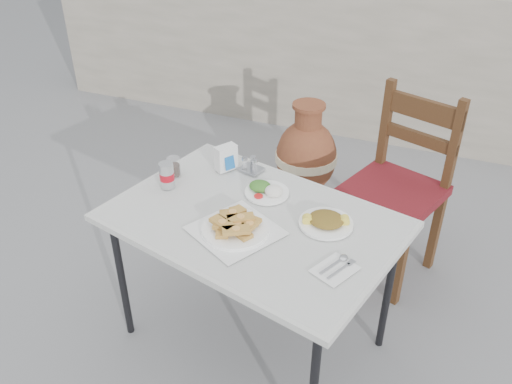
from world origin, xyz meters
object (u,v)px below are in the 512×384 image
at_px(napkin_holder, 226,158).
at_px(condiment_caddy, 251,166).
at_px(cola_glass, 174,168).
at_px(pide_plate, 235,225).
at_px(salad_chopped_plate, 326,221).
at_px(terracotta_urn, 306,157).
at_px(chair, 397,186).
at_px(cafe_table, 253,227).
at_px(salad_rice_plate, 266,190).
at_px(soda_can, 167,175).

distance_m(napkin_holder, condiment_caddy, 0.13).
bearing_deg(cola_glass, napkin_holder, 34.30).
height_order(cola_glass, condiment_caddy, cola_glass).
distance_m(pide_plate, salad_chopped_plate, 0.38).
xyz_separation_m(pide_plate, terracotta_urn, (-0.12, 1.41, -0.44)).
bearing_deg(chair, cafe_table, -102.08).
bearing_deg(salad_chopped_plate, terracotta_urn, 110.29).
relative_size(salad_rice_plate, cola_glass, 2.22).
bearing_deg(napkin_holder, chair, 63.45).
relative_size(salad_chopped_plate, cola_glass, 2.50).
distance_m(salad_chopped_plate, terracotta_urn, 1.37).
relative_size(napkin_holder, terracotta_urn, 0.18).
height_order(napkin_holder, chair, chair).
bearing_deg(salad_chopped_plate, condiment_caddy, 147.37).
xyz_separation_m(salad_chopped_plate, condiment_caddy, (-0.46, 0.30, 0.01)).
bearing_deg(pide_plate, condiment_caddy, 104.86).
height_order(salad_rice_plate, soda_can, soda_can).
xyz_separation_m(condiment_caddy, terracotta_urn, (0.01, 0.93, -0.43)).
distance_m(soda_can, cola_glass, 0.11).
relative_size(condiment_caddy, terracotta_urn, 0.18).
bearing_deg(terracotta_urn, cola_glass, -107.00).
xyz_separation_m(pide_plate, cola_glass, (-0.46, 0.30, 0.01)).
distance_m(cola_glass, napkin_holder, 0.26).
relative_size(cafe_table, condiment_caddy, 10.93).
bearing_deg(salad_rice_plate, cafe_table, -85.87).
distance_m(cafe_table, salad_rice_plate, 0.21).
xyz_separation_m(napkin_holder, terracotta_urn, (0.13, 0.96, -0.47)).
bearing_deg(soda_can, salad_rice_plate, 14.63).
bearing_deg(condiment_caddy, terracotta_urn, 89.47).
height_order(condiment_caddy, terracotta_urn, condiment_caddy).
xyz_separation_m(soda_can, terracotta_urn, (0.31, 1.21, -0.47)).
bearing_deg(pide_plate, terracotta_urn, 94.79).
height_order(cola_glass, napkin_holder, napkin_holder).
distance_m(salad_chopped_plate, soda_can, 0.77).
xyz_separation_m(soda_can, chair, (0.97, 0.73, -0.26)).
height_order(cola_glass, chair, chair).
distance_m(cafe_table, terracotta_urn, 1.35).
bearing_deg(pide_plate, chair, 60.06).
distance_m(condiment_caddy, chair, 0.83).
relative_size(pide_plate, condiment_caddy, 3.43).
distance_m(cafe_table, soda_can, 0.48).
height_order(cafe_table, chair, chair).
bearing_deg(soda_can, cola_glass, 102.80).
height_order(pide_plate, condiment_caddy, condiment_caddy).
height_order(salad_rice_plate, condiment_caddy, condiment_caddy).
relative_size(salad_chopped_plate, napkin_holder, 1.82).
distance_m(pide_plate, soda_can, 0.48).
bearing_deg(condiment_caddy, cola_glass, -151.94).
distance_m(salad_rice_plate, terracotta_urn, 1.18).
xyz_separation_m(pide_plate, salad_chopped_plate, (0.33, 0.18, -0.01)).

